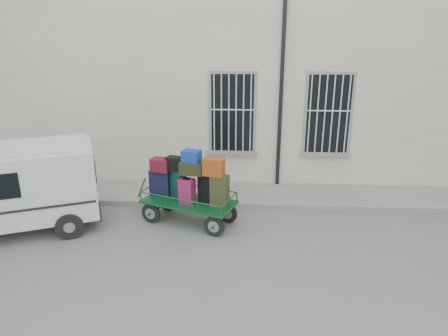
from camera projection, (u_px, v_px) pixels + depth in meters
name	position (u px, v px, depth m)	size (l,w,h in m)	color
ground	(244.00, 233.00, 9.25)	(80.00, 80.00, 0.00)	slate
building	(247.00, 78.00, 13.50)	(24.00, 5.15, 6.00)	beige
sidewalk	(245.00, 195.00, 11.31)	(24.00, 1.70, 0.15)	gray
luggage_cart	(188.00, 186.00, 9.52)	(2.62, 1.71, 1.85)	black
van	(4.00, 185.00, 8.99)	(4.32, 3.12, 2.02)	silver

